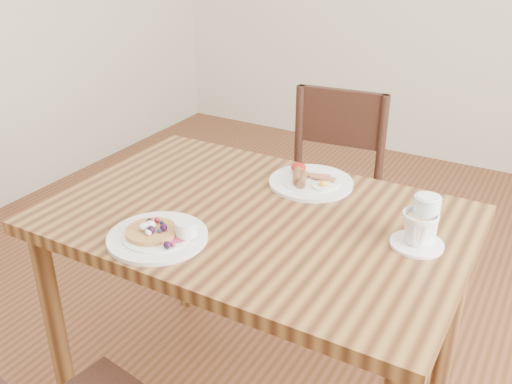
# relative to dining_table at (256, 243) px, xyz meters

# --- Properties ---
(dining_table) EXTENTS (1.20, 0.80, 0.75)m
(dining_table) POSITION_rel_dining_table_xyz_m (0.00, 0.00, 0.00)
(dining_table) COLOR brown
(dining_table) RESTS_ON ground
(chair_far) EXTENTS (0.47, 0.47, 0.88)m
(chair_far) POSITION_rel_dining_table_xyz_m (-0.08, 0.76, -0.16)
(chair_far) COLOR #351A13
(chair_far) RESTS_ON ground
(pancake_plate) EXTENTS (0.27, 0.27, 0.06)m
(pancake_plate) POSITION_rel_dining_table_xyz_m (-0.15, -0.25, 0.11)
(pancake_plate) COLOR white
(pancake_plate) RESTS_ON dining_table
(breakfast_plate) EXTENTS (0.27, 0.27, 0.04)m
(breakfast_plate) POSITION_rel_dining_table_xyz_m (0.05, 0.26, 0.11)
(breakfast_plate) COLOR white
(breakfast_plate) RESTS_ON dining_table
(teacup_saucer) EXTENTS (0.14, 0.14, 0.10)m
(teacup_saucer) POSITION_rel_dining_table_xyz_m (0.45, 0.06, 0.14)
(teacup_saucer) COLOR white
(teacup_saucer) RESTS_ON dining_table
(water_glass) EXTENTS (0.07, 0.07, 0.13)m
(water_glass) POSITION_rel_dining_table_xyz_m (0.46, 0.09, 0.17)
(water_glass) COLOR silver
(water_glass) RESTS_ON dining_table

